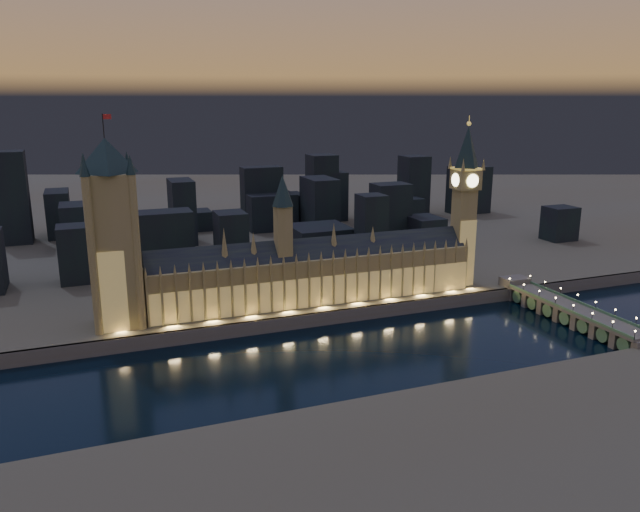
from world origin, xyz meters
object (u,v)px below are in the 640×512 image
object	(u,v)px
palace_of_westminster	(314,272)
elizabeth_tower	(465,193)
victoria_tower	(112,225)
westminster_bridge	(566,311)

from	to	relation	value
palace_of_westminster	elizabeth_tower	world-z (taller)	elizabeth_tower
victoria_tower	elizabeth_tower	xyz separation A→B (m)	(218.00, 0.01, 5.34)
palace_of_westminster	westminster_bridge	world-z (taller)	palace_of_westminster
victoria_tower	elizabeth_tower	distance (m)	218.07
elizabeth_tower	westminster_bridge	world-z (taller)	elizabeth_tower
victoria_tower	westminster_bridge	bearing A→B (deg)	-14.71
palace_of_westminster	elizabeth_tower	size ratio (longest dim) A/B	1.84
victoria_tower	elizabeth_tower	size ratio (longest dim) A/B	1.03
victoria_tower	westminster_bridge	distance (m)	263.95
palace_of_westminster	victoria_tower	distance (m)	119.73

